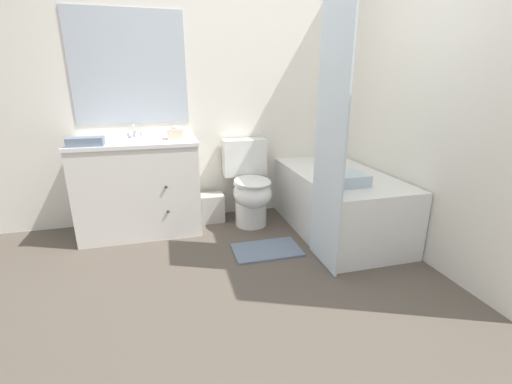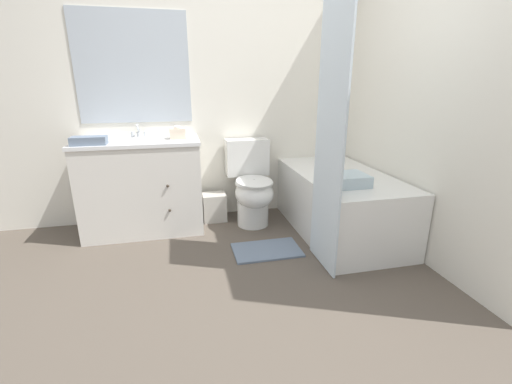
{
  "view_description": "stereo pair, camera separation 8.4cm",
  "coord_description": "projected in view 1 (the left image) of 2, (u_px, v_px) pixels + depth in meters",
  "views": [
    {
      "loc": [
        -0.53,
        -1.66,
        1.3
      ],
      "look_at": [
        0.11,
        0.73,
        0.5
      ],
      "focal_mm": 24.0,
      "sensor_mm": 36.0,
      "label": 1
    },
    {
      "loc": [
        -0.45,
        -1.68,
        1.3
      ],
      "look_at": [
        0.11,
        0.73,
        0.5
      ],
      "focal_mm": 24.0,
      "sensor_mm": 36.0,
      "label": 2
    }
  ],
  "objects": [
    {
      "name": "wall_back",
      "position": [
        219.0,
        87.0,
        3.19
      ],
      "size": [
        8.0,
        0.06,
        2.5
      ],
      "color": "white",
      "rests_on": "ground_plane"
    },
    {
      "name": "vanity_cabinet",
      "position": [
        140.0,
        187.0,
        2.99
      ],
      "size": [
        1.03,
        0.55,
        0.83
      ],
      "color": "silver",
      "rests_on": "ground_plane"
    },
    {
      "name": "shower_curtain",
      "position": [
        330.0,
        138.0,
        2.29
      ],
      "size": [
        0.01,
        0.43,
        1.87
      ],
      "color": "silver",
      "rests_on": "ground_plane"
    },
    {
      "name": "hand_towel_folded",
      "position": [
        86.0,
        142.0,
        2.62
      ],
      "size": [
        0.26,
        0.13,
        0.07
      ],
      "color": "slate",
      "rests_on": "vanity_cabinet"
    },
    {
      "name": "toilet",
      "position": [
        250.0,
        186.0,
        3.19
      ],
      "size": [
        0.41,
        0.63,
        0.77
      ],
      "color": "white",
      "rests_on": "ground_plane"
    },
    {
      "name": "wastebasket",
      "position": [
        212.0,
        208.0,
        3.31
      ],
      "size": [
        0.22,
        0.19,
        0.27
      ],
      "color": "#B7B2A8",
      "rests_on": "ground_plane"
    },
    {
      "name": "bath_mat",
      "position": [
        267.0,
        250.0,
        2.75
      ],
      "size": [
        0.53,
        0.34,
        0.02
      ],
      "color": "slate",
      "rests_on": "ground_plane"
    },
    {
      "name": "tissue_box",
      "position": [
        175.0,
        133.0,
        2.94
      ],
      "size": [
        0.13,
        0.14,
        0.11
      ],
      "color": "beige",
      "rests_on": "vanity_cabinet"
    },
    {
      "name": "wall_right",
      "position": [
        398.0,
        88.0,
        2.74
      ],
      "size": [
        0.05,
        2.62,
        2.5
      ],
      "color": "white",
      "rests_on": "ground_plane"
    },
    {
      "name": "ground_plane",
      "position": [
        270.0,
        308.0,
        2.06
      ],
      "size": [
        14.0,
        14.0,
        0.0
      ],
      "primitive_type": "plane",
      "color": "brown"
    },
    {
      "name": "bathtub",
      "position": [
        337.0,
        202.0,
        3.06
      ],
      "size": [
        0.73,
        1.38,
        0.54
      ],
      "color": "white",
      "rests_on": "ground_plane"
    },
    {
      "name": "bath_towel_folded",
      "position": [
        343.0,
        179.0,
        2.62
      ],
      "size": [
        0.35,
        0.26,
        0.09
      ],
      "color": "silver",
      "rests_on": "bathtub"
    },
    {
      "name": "sink_faucet",
      "position": [
        135.0,
        133.0,
        3.02
      ],
      "size": [
        0.14,
        0.12,
        0.12
      ],
      "color": "silver",
      "rests_on": "vanity_cabinet"
    }
  ]
}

